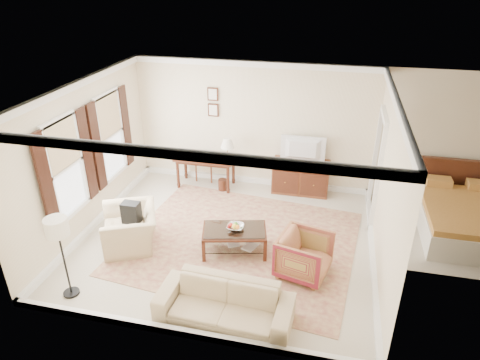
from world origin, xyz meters
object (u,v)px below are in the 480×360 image
at_px(coffee_table, 234,234).
at_px(striped_armchair, 304,254).
at_px(tv, 303,142).
at_px(club_armchair, 129,222).
at_px(sideboard, 301,177).
at_px(writing_desk, 206,161).
at_px(sofa, 224,298).

relative_size(coffee_table, striped_armchair, 1.52).
height_order(tv, club_armchair, tv).
distance_m(tv, striped_armchair, 3.05).
relative_size(sideboard, striped_armchair, 1.52).
xyz_separation_m(writing_desk, striped_armchair, (2.57, -2.76, -0.22)).
bearing_deg(sofa, writing_desk, 113.42).
bearing_deg(striped_armchair, coffee_table, 88.62).
relative_size(tv, sofa, 0.47).
height_order(tv, striped_armchair, tv).
bearing_deg(sofa, club_armchair, 149.40).
xyz_separation_m(tv, striped_armchair, (0.36, -2.91, -0.83)).
bearing_deg(writing_desk, tv, 3.83).
height_order(tv, coffee_table, tv).
distance_m(striped_armchair, club_armchair, 3.23).
bearing_deg(tv, sofa, 80.82).
relative_size(writing_desk, sofa, 0.68).
bearing_deg(writing_desk, coffee_table, -62.04).
distance_m(tv, club_armchair, 4.06).
relative_size(striped_armchair, sofa, 0.42).
height_order(writing_desk, sofa, sofa).
xyz_separation_m(sideboard, club_armchair, (-2.87, -2.79, 0.09)).
bearing_deg(sideboard, striped_armchair, -83.06).
height_order(striped_armchair, sofa, striped_armchair).
relative_size(writing_desk, sideboard, 1.08).
xyz_separation_m(sideboard, sofa, (-0.68, -4.24, 0.00)).
bearing_deg(striped_armchair, sideboard, 21.02).
xyz_separation_m(writing_desk, tv, (2.21, 0.15, 0.62)).
height_order(writing_desk, coffee_table, writing_desk).
bearing_deg(club_armchair, sideboard, 108.19).
xyz_separation_m(coffee_table, striped_armchair, (1.29, -0.36, 0.05)).
bearing_deg(club_armchair, sofa, 30.61).
distance_m(writing_desk, striped_armchair, 3.77).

